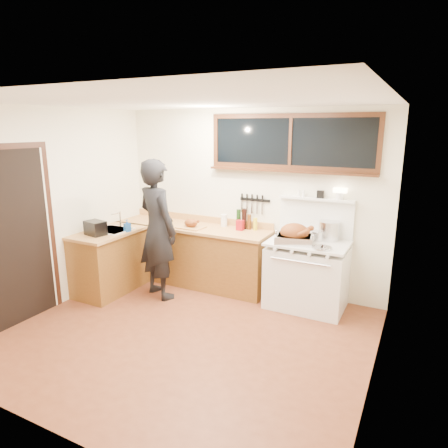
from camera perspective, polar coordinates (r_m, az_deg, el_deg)
The scene contains 20 objects.
ground_plane at distance 4.81m, azimuth -5.33°, elevation -15.71°, with size 4.00×3.50×0.02m, color brown.
room_shell at distance 4.24m, azimuth -5.83°, elevation 4.19°, with size 4.10×3.60×2.65m.
counter_back at distance 6.14m, azimuth -4.54°, elevation -4.25°, with size 2.44×0.64×1.00m.
counter_left at distance 6.04m, azimuth -16.02°, elevation -5.09°, with size 0.64×1.09×0.90m.
sink_unit at distance 5.97m, azimuth -15.63°, elevation -1.33°, with size 0.50×0.45×0.37m.
vintage_stove at distance 5.43m, azimuth 11.80°, elevation -6.85°, with size 1.02×0.74×1.58m.
back_window at distance 5.50m, azimuth 9.41°, elevation 10.61°, with size 2.32×0.13×0.77m.
left_doorway at distance 5.35m, azimuth -27.34°, elevation -1.49°, with size 0.02×1.04×2.17m.
knife_strip at distance 5.78m, azimuth 4.26°, elevation 3.38°, with size 0.46×0.03×0.28m.
man at distance 5.57m, azimuth -9.47°, elevation -0.78°, with size 0.83×0.69×1.94m.
soap_bottle at distance 5.80m, azimuth -13.66°, elevation -0.22°, with size 0.10×0.10×0.17m.
toaster at distance 5.74m, azimuth -17.91°, elevation -0.55°, with size 0.31×0.25×0.19m.
cutting_board at distance 5.86m, azimuth -4.73°, elevation -0.07°, with size 0.39×0.30×0.14m.
roast_turkey at distance 5.17m, azimuth 10.06°, elevation -1.55°, with size 0.53×0.44×0.26m.
stockpot at distance 5.39m, azimuth 14.76°, elevation -0.91°, with size 0.30×0.30×0.25m.
saucepan at distance 5.35m, azimuth 13.22°, elevation -1.64°, with size 0.20×0.30×0.12m.
pot_lid at distance 5.01m, azimuth 13.81°, elevation -3.32°, with size 0.30×0.30×0.04m.
coffee_tin at distance 5.71m, azimuth 2.30°, elevation -0.18°, with size 0.10×0.08×0.15m.
pitcher at distance 5.93m, azimuth 0.01°, elevation 0.52°, with size 0.12×0.12×0.18m.
bottle_cluster at distance 5.78m, azimuth 3.05°, elevation 0.55°, with size 0.33×0.07×0.30m.
Camera 1 is at (2.27, -3.52, 2.36)m, focal length 32.00 mm.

